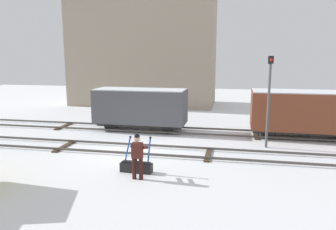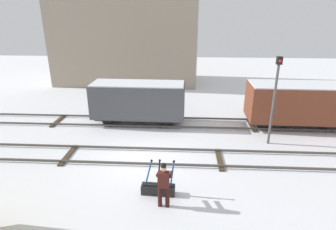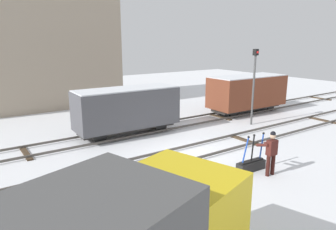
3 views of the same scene
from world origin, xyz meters
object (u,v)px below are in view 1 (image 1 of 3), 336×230
at_px(rail_worker, 138,154).
at_px(freight_car_mid_siding, 140,107).
at_px(freight_car_back_track, 305,112).
at_px(signal_post, 269,93).
at_px(switch_lever_frame, 136,166).

bearing_deg(rail_worker, freight_car_mid_siding, 108.15).
bearing_deg(freight_car_back_track, rail_worker, -132.59).
height_order(rail_worker, freight_car_mid_siding, freight_car_mid_siding).
xyz_separation_m(rail_worker, freight_car_back_track, (7.13, 7.48, 0.51)).
bearing_deg(freight_car_back_track, freight_car_mid_siding, -178.99).
xyz_separation_m(rail_worker, signal_post, (4.99, 5.18, 1.71)).
height_order(switch_lever_frame, rail_worker, rail_worker).
distance_m(signal_post, freight_car_mid_siding, 7.50).
bearing_deg(freight_car_back_track, switch_lever_frame, -136.24).
bearing_deg(freight_car_back_track, signal_post, -131.88).
bearing_deg(rail_worker, signal_post, 48.97).
height_order(switch_lever_frame, freight_car_mid_siding, freight_car_mid_siding).
bearing_deg(signal_post, freight_car_mid_siding, 161.83).
height_order(signal_post, freight_car_mid_siding, signal_post).
relative_size(rail_worker, signal_post, 0.39).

